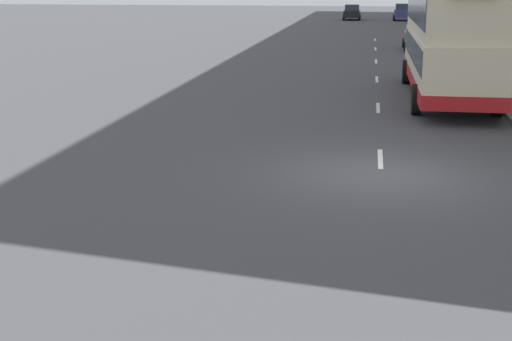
# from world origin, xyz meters

# --- Properties ---
(ground_plane) EXTENTS (220.00, 220.00, 0.00)m
(ground_plane) POSITION_xyz_m (0.00, 0.00, 0.00)
(ground_plane) COLOR #424247
(pavement) EXTENTS (5.00, 93.00, 0.14)m
(pavement) POSITION_xyz_m (6.50, 38.50, 0.07)
(pavement) COLOR gray
(pavement) RESTS_ON ground_plane
(lane_mark_0) EXTENTS (0.12, 2.00, 0.01)m
(lane_mark_0) POSITION_xyz_m (0.00, 1.47, 0.01)
(lane_mark_0) COLOR silver
(lane_mark_0) RESTS_ON ground_plane
(lane_mark_1) EXTENTS (0.12, 2.00, 0.01)m
(lane_mark_1) POSITION_xyz_m (0.00, 8.81, 0.01)
(lane_mark_1) COLOR silver
(lane_mark_1) RESTS_ON ground_plane
(lane_mark_2) EXTENTS (0.12, 2.00, 0.01)m
(lane_mark_2) POSITION_xyz_m (0.00, 16.15, 0.01)
(lane_mark_2) COLOR silver
(lane_mark_2) RESTS_ON ground_plane
(lane_mark_3) EXTENTS (0.12, 2.00, 0.01)m
(lane_mark_3) POSITION_xyz_m (0.00, 23.49, 0.01)
(lane_mark_3) COLOR silver
(lane_mark_3) RESTS_ON ground_plane
(lane_mark_4) EXTENTS (0.12, 2.00, 0.01)m
(lane_mark_4) POSITION_xyz_m (0.00, 30.83, 0.01)
(lane_mark_4) COLOR silver
(lane_mark_4) RESTS_ON ground_plane
(lane_mark_5) EXTENTS (0.12, 2.00, 0.01)m
(lane_mark_5) POSITION_xyz_m (0.00, 38.17, 0.01)
(lane_mark_5) COLOR silver
(lane_mark_5) RESTS_ON ground_plane
(double_decker_bus_near) EXTENTS (2.85, 11.34, 4.30)m
(double_decker_bus_near) POSITION_xyz_m (2.47, 11.23, 2.29)
(double_decker_bus_near) COLOR beige
(double_decker_bus_near) RESTS_ON ground_plane
(car_0) EXTENTS (2.06, 4.01, 1.80)m
(car_0) POSITION_xyz_m (3.07, 65.19, 0.89)
(car_0) COLOR navy
(car_0) RESTS_ON ground_plane
(car_1) EXTENTS (2.01, 4.47, 1.71)m
(car_1) POSITION_xyz_m (2.71, 30.59, 0.85)
(car_1) COLOR #4C5156
(car_1) RESTS_ON ground_plane
(car_2) EXTENTS (1.92, 4.44, 1.65)m
(car_2) POSITION_xyz_m (-2.47, 65.67, 0.83)
(car_2) COLOR black
(car_2) RESTS_ON ground_plane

